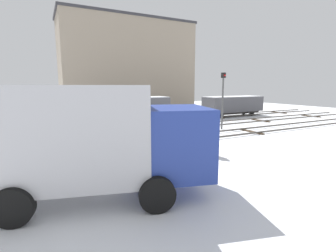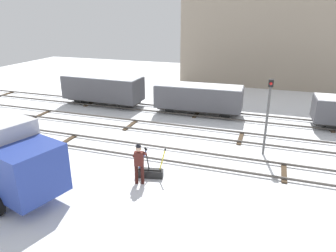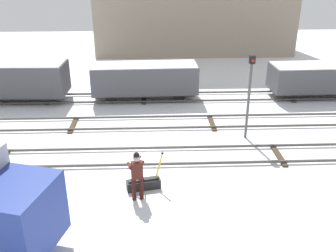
{
  "view_description": "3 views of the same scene",
  "coord_description": "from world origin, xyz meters",
  "px_view_note": "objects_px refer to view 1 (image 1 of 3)",
  "views": [
    {
      "loc": [
        -6.39,
        -11.68,
        3.03
      ],
      "look_at": [
        -0.16,
        0.41,
        0.81
      ],
      "focal_mm": 26.3,
      "sensor_mm": 36.0,
      "label": 1
    },
    {
      "loc": [
        4.84,
        -13.63,
        6.94
      ],
      "look_at": [
        -0.01,
        0.76,
        1.36
      ],
      "focal_mm": 33.12,
      "sensor_mm": 36.0,
      "label": 2
    },
    {
      "loc": [
        0.54,
        -14.16,
        7.84
      ],
      "look_at": [
        1.2,
        1.75,
        0.7
      ],
      "focal_mm": 40.67,
      "sensor_mm": 36.0,
      "label": 3
    }
  ],
  "objects_px": {
    "freight_car_mid_siding": "(22,112)",
    "freight_car_near_switch": "(233,104)",
    "rail_worker": "(204,131)",
    "freight_car_back_track": "(132,108)",
    "delivery_truck": "(99,137)",
    "switch_lever_frame": "(200,145)",
    "signal_post": "(223,95)"
  },
  "relations": [
    {
      "from": "freight_car_mid_siding",
      "to": "freight_car_near_switch",
      "type": "bearing_deg",
      "value": 1.95
    },
    {
      "from": "rail_worker",
      "to": "freight_car_back_track",
      "type": "distance_m",
      "value": 10.22
    },
    {
      "from": "rail_worker",
      "to": "freight_car_mid_siding",
      "type": "bearing_deg",
      "value": 114.54
    },
    {
      "from": "delivery_truck",
      "to": "switch_lever_frame",
      "type": "bearing_deg",
      "value": 44.72
    },
    {
      "from": "signal_post",
      "to": "freight_car_mid_siding",
      "type": "height_order",
      "value": "signal_post"
    },
    {
      "from": "delivery_truck",
      "to": "signal_post",
      "type": "distance_m",
      "value": 12.18
    },
    {
      "from": "delivery_truck",
      "to": "freight_car_back_track",
      "type": "bearing_deg",
      "value": 83.3
    },
    {
      "from": "delivery_truck",
      "to": "freight_car_near_switch",
      "type": "height_order",
      "value": "delivery_truck"
    },
    {
      "from": "rail_worker",
      "to": "freight_car_back_track",
      "type": "xyz_separation_m",
      "value": [
        0.14,
        10.22,
        0.19
      ]
    },
    {
      "from": "delivery_truck",
      "to": "freight_car_back_track",
      "type": "xyz_separation_m",
      "value": [
        5.16,
        12.48,
        -0.44
      ]
    },
    {
      "from": "switch_lever_frame",
      "to": "freight_car_mid_siding",
      "type": "distance_m",
      "value": 12.37
    },
    {
      "from": "switch_lever_frame",
      "to": "freight_car_back_track",
      "type": "bearing_deg",
      "value": 78.46
    },
    {
      "from": "freight_car_back_track",
      "to": "freight_car_mid_siding",
      "type": "bearing_deg",
      "value": 178.28
    },
    {
      "from": "rail_worker",
      "to": "freight_car_mid_siding",
      "type": "relative_size",
      "value": 0.29
    },
    {
      "from": "rail_worker",
      "to": "delivery_truck",
      "type": "distance_m",
      "value": 5.55
    },
    {
      "from": "rail_worker",
      "to": "freight_car_near_switch",
      "type": "bearing_deg",
      "value": 31.43
    },
    {
      "from": "signal_post",
      "to": "freight_car_near_switch",
      "type": "distance_m",
      "value": 8.15
    },
    {
      "from": "switch_lever_frame",
      "to": "rail_worker",
      "type": "bearing_deg",
      "value": -119.44
    },
    {
      "from": "freight_car_back_track",
      "to": "rail_worker",
      "type": "bearing_deg",
      "value": -92.49
    },
    {
      "from": "freight_car_back_track",
      "to": "freight_car_near_switch",
      "type": "relative_size",
      "value": 0.96
    },
    {
      "from": "delivery_truck",
      "to": "freight_car_mid_siding",
      "type": "bearing_deg",
      "value": 117.21
    },
    {
      "from": "rail_worker",
      "to": "freight_car_mid_siding",
      "type": "xyz_separation_m",
      "value": [
        -7.55,
        10.22,
        0.28
      ]
    },
    {
      "from": "rail_worker",
      "to": "switch_lever_frame",
      "type": "bearing_deg",
      "value": 60.56
    },
    {
      "from": "switch_lever_frame",
      "to": "signal_post",
      "type": "relative_size",
      "value": 0.37
    },
    {
      "from": "switch_lever_frame",
      "to": "signal_post",
      "type": "height_order",
      "value": "signal_post"
    },
    {
      "from": "signal_post",
      "to": "freight_car_back_track",
      "type": "bearing_deg",
      "value": 131.13
    },
    {
      "from": "signal_post",
      "to": "rail_worker",
      "type": "bearing_deg",
      "value": -135.97
    },
    {
      "from": "freight_car_mid_siding",
      "to": "freight_car_back_track",
      "type": "xyz_separation_m",
      "value": [
        7.68,
        0.0,
        -0.09
      ]
    },
    {
      "from": "freight_car_mid_siding",
      "to": "freight_car_near_switch",
      "type": "height_order",
      "value": "freight_car_mid_siding"
    },
    {
      "from": "freight_car_mid_siding",
      "to": "freight_car_back_track",
      "type": "bearing_deg",
      "value": 1.95
    },
    {
      "from": "switch_lever_frame",
      "to": "signal_post",
      "type": "distance_m",
      "value": 6.62
    },
    {
      "from": "rail_worker",
      "to": "signal_post",
      "type": "height_order",
      "value": "signal_post"
    }
  ]
}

